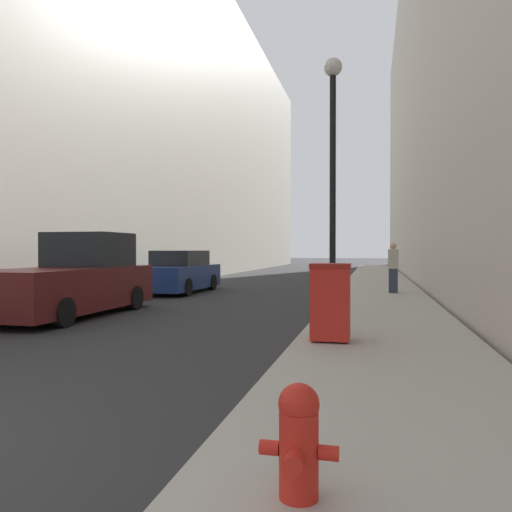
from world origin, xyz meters
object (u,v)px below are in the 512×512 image
object	(u,v)px
fire_hydrant	(299,438)
trash_bin	(330,301)
pickup_truck	(73,281)
pedestrian_on_sidewalk	(393,268)
parked_sedan_near	(181,273)
lamppost	(333,160)

from	to	relation	value
fire_hydrant	trash_bin	xyz separation A→B (m)	(-0.25, 5.30, 0.29)
fire_hydrant	trash_bin	world-z (taller)	trash_bin
trash_bin	pickup_truck	world-z (taller)	pickup_truck
pickup_truck	pedestrian_on_sidewalk	distance (m)	10.60
fire_hydrant	parked_sedan_near	bearing A→B (deg)	114.28
parked_sedan_near	trash_bin	bearing A→B (deg)	-56.13
trash_bin	pickup_truck	xyz separation A→B (m)	(-6.61, 2.79, 0.08)
trash_bin	parked_sedan_near	xyz separation A→B (m)	(-6.53, 9.73, -0.04)
fire_hydrant	pickup_truck	distance (m)	10.62
trash_bin	lamppost	xyz separation A→B (m)	(-0.20, 2.96, 2.86)
trash_bin	parked_sedan_near	size ratio (longest dim) A/B	0.27
lamppost	pickup_truck	bearing A→B (deg)	-178.48
trash_bin	pedestrian_on_sidewalk	distance (m)	9.87
lamppost	parked_sedan_near	bearing A→B (deg)	133.10
parked_sedan_near	fire_hydrant	bearing A→B (deg)	-65.72
fire_hydrant	pedestrian_on_sidewalk	distance (m)	15.12
fire_hydrant	trash_bin	bearing A→B (deg)	92.69
fire_hydrant	pickup_truck	bearing A→B (deg)	130.28
fire_hydrant	pickup_truck	xyz separation A→B (m)	(-6.86, 8.09, 0.37)
pickup_truck	parked_sedan_near	size ratio (longest dim) A/B	1.10
pickup_truck	lamppost	bearing A→B (deg)	1.52
pickup_truck	parked_sedan_near	world-z (taller)	pickup_truck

